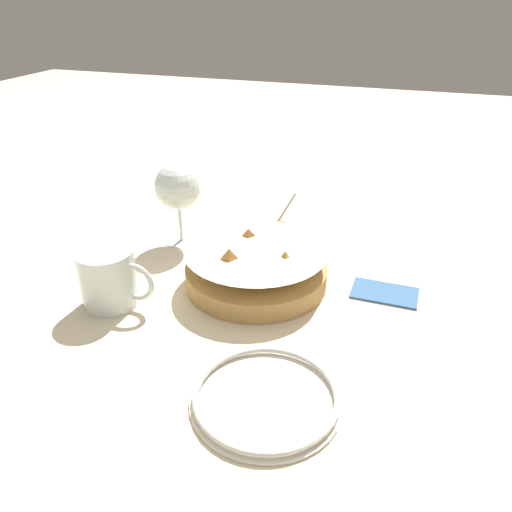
{
  "coord_description": "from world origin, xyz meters",
  "views": [
    {
      "loc": [
        0.24,
        -0.7,
        0.48
      ],
      "look_at": [
        -0.01,
        0.02,
        0.06
      ],
      "focal_mm": 35.0,
      "sensor_mm": 36.0,
      "label": 1
    }
  ],
  "objects_px": {
    "wine_glass": "(178,189)",
    "beer_mug": "(109,280)",
    "food_basket": "(256,268)",
    "side_plate": "(266,398)",
    "sauce_cup": "(278,231)"
  },
  "relations": [
    {
      "from": "food_basket",
      "to": "beer_mug",
      "type": "relative_size",
      "value": 1.92
    },
    {
      "from": "wine_glass",
      "to": "food_basket",
      "type": "bearing_deg",
      "value": -29.14
    },
    {
      "from": "wine_glass",
      "to": "beer_mug",
      "type": "relative_size",
      "value": 1.27
    },
    {
      "from": "sauce_cup",
      "to": "wine_glass",
      "type": "distance_m",
      "value": 0.23
    },
    {
      "from": "wine_glass",
      "to": "sauce_cup",
      "type": "bearing_deg",
      "value": 20.56
    },
    {
      "from": "side_plate",
      "to": "wine_glass",
      "type": "bearing_deg",
      "value": 128.69
    },
    {
      "from": "food_basket",
      "to": "side_plate",
      "type": "relative_size",
      "value": 1.27
    },
    {
      "from": "beer_mug",
      "to": "side_plate",
      "type": "height_order",
      "value": "beer_mug"
    },
    {
      "from": "sauce_cup",
      "to": "food_basket",
      "type": "bearing_deg",
      "value": -86.1
    },
    {
      "from": "wine_glass",
      "to": "beer_mug",
      "type": "height_order",
      "value": "wine_glass"
    },
    {
      "from": "sauce_cup",
      "to": "wine_glass",
      "type": "height_order",
      "value": "wine_glass"
    },
    {
      "from": "food_basket",
      "to": "beer_mug",
      "type": "xyz_separation_m",
      "value": [
        -0.21,
        -0.14,
        0.01
      ]
    },
    {
      "from": "sauce_cup",
      "to": "side_plate",
      "type": "xyz_separation_m",
      "value": [
        0.12,
        -0.46,
        -0.01
      ]
    },
    {
      "from": "food_basket",
      "to": "side_plate",
      "type": "height_order",
      "value": "food_basket"
    },
    {
      "from": "food_basket",
      "to": "wine_glass",
      "type": "xyz_separation_m",
      "value": [
        -0.2,
        0.11,
        0.08
      ]
    }
  ]
}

